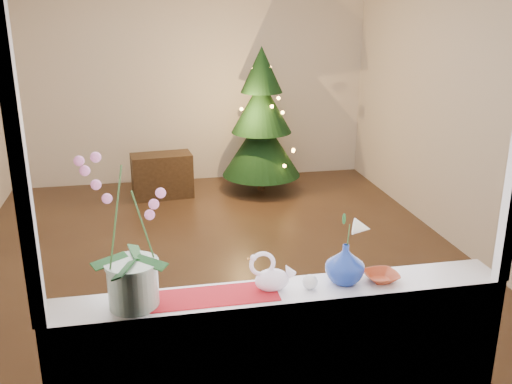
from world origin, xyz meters
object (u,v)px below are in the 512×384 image
at_px(swan, 272,272).
at_px(blue_vase, 345,261).
at_px(paperweight, 310,282).
at_px(amber_dish, 381,277).
at_px(orchid_pot, 129,232).
at_px(side_table, 162,176).
at_px(xmas_tree, 261,121).

relative_size(swan, blue_vase, 0.98).
relative_size(paperweight, amber_dish, 0.51).
distance_m(blue_vase, paperweight, 0.20).
height_order(orchid_pot, blue_vase, orchid_pot).
distance_m(paperweight, side_table, 4.32).
bearing_deg(side_table, orchid_pot, -99.15).
distance_m(amber_dish, side_table, 4.37).
relative_size(xmas_tree, side_table, 2.49).
bearing_deg(xmas_tree, amber_dish, -93.89).
distance_m(orchid_pot, swan, 0.69).
distance_m(orchid_pot, paperweight, 0.88).
xyz_separation_m(swan, blue_vase, (0.36, 0.01, 0.02)).
bearing_deg(amber_dish, xmas_tree, 86.11).
height_order(amber_dish, xmas_tree, xmas_tree).
height_order(orchid_pot, side_table, orchid_pot).
bearing_deg(amber_dish, swan, 178.68).
xyz_separation_m(orchid_pot, side_table, (0.27, 4.22, -1.01)).
bearing_deg(orchid_pot, swan, 1.77).
bearing_deg(swan, xmas_tree, 100.13).
bearing_deg(amber_dish, side_table, 102.29).
height_order(paperweight, xmas_tree, xmas_tree).
xyz_separation_m(orchid_pot, xmas_tree, (1.48, 4.24, -0.41)).
height_order(orchid_pot, amber_dish, orchid_pot).
bearing_deg(xmas_tree, orchid_pot, -109.18).
distance_m(orchid_pot, blue_vase, 1.03).
distance_m(orchid_pot, xmas_tree, 4.51).
bearing_deg(side_table, amber_dish, -83.22).
bearing_deg(orchid_pot, side_table, 86.36).
bearing_deg(blue_vase, orchid_pot, -178.48).
distance_m(blue_vase, xmas_tree, 4.24).
height_order(swan, xmas_tree, xmas_tree).
bearing_deg(orchid_pot, blue_vase, 1.52).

